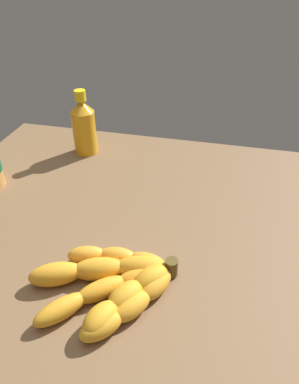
# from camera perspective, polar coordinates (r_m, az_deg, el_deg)

# --- Properties ---
(ground_plane) EXTENTS (0.91, 0.68, 0.03)m
(ground_plane) POSITION_cam_1_polar(r_m,az_deg,el_deg) (0.67, -0.25, -5.62)
(ground_plane) COLOR brown
(banana_bunch) EXTENTS (0.22, 0.18, 0.04)m
(banana_bunch) POSITION_cam_1_polar(r_m,az_deg,el_deg) (0.53, -5.91, -14.78)
(banana_bunch) COLOR gold
(banana_bunch) RESTS_ON ground_plane
(honey_bottle) EXTENTS (0.06, 0.06, 0.16)m
(honey_bottle) POSITION_cam_1_polar(r_m,az_deg,el_deg) (0.86, -10.85, 10.68)
(honey_bottle) COLOR orange
(honey_bottle) RESTS_ON ground_plane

